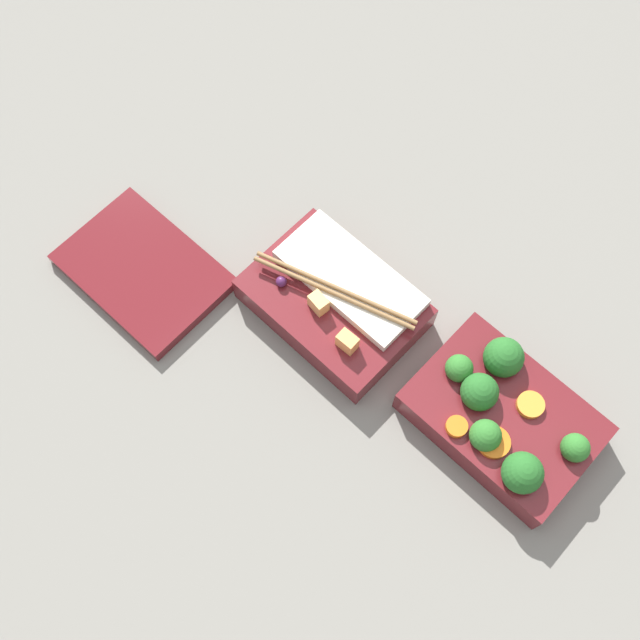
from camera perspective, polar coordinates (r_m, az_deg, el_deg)
ground_plane at (r=0.84m, az=7.85°, el=-2.89°), size 3.00×3.00×0.00m
bento_tray_vegetable at (r=0.80m, az=13.63°, el=-7.18°), size 0.19×0.13×0.07m
bento_tray_rice at (r=0.83m, az=1.23°, el=1.56°), size 0.19×0.13×0.06m
bento_lid at (r=0.89m, az=-13.31°, el=3.68°), size 0.19×0.13×0.02m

